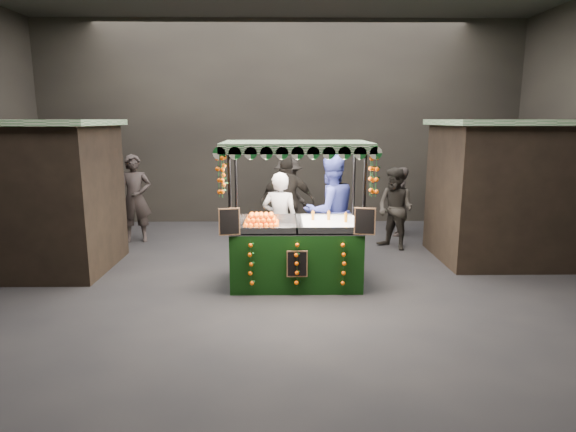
{
  "coord_description": "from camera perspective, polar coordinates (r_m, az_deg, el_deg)",
  "views": [
    {
      "loc": [
        0.02,
        -7.38,
        2.6
      ],
      "look_at": [
        0.14,
        0.66,
        1.0
      ],
      "focal_mm": 30.4,
      "sensor_mm": 36.0,
      "label": 1
    }
  ],
  "objects": [
    {
      "name": "shopper_3",
      "position": [
        11.2,
        0.01,
        2.35
      ],
      "size": [
        1.23,
        1.27,
        1.74
      ],
      "rotation": [
        0.0,
        0.0,
        0.84
      ],
      "color": "black",
      "rests_on": "ground"
    },
    {
      "name": "shopper_1",
      "position": [
        10.07,
        12.44,
        0.83
      ],
      "size": [
        1.0,
        1.02,
        1.66
      ],
      "rotation": [
        0.0,
        0.0,
        -0.86
      ],
      "color": "black",
      "rests_on": "ground"
    },
    {
      "name": "market_hall",
      "position": [
        7.42,
        -1.05,
        17.28
      ],
      "size": [
        12.1,
        10.1,
        5.05
      ],
      "color": "black",
      "rests_on": "ground"
    },
    {
      "name": "neighbour_stall_right",
      "position": [
        9.99,
        25.2,
        2.73
      ],
      "size": [
        3.0,
        2.2,
        2.6
      ],
      "color": "black",
      "rests_on": "ground"
    },
    {
      "name": "shopper_2",
      "position": [
        9.92,
        -0.07,
        1.64
      ],
      "size": [
        1.12,
        0.5,
        1.89
      ],
      "rotation": [
        0.0,
        0.0,
        3.18
      ],
      "color": "black",
      "rests_on": "ground"
    },
    {
      "name": "shopper_7",
      "position": [
        11.34,
        19.98,
        1.19
      ],
      "size": [
        1.12,
        1.01,
        1.51
      ],
      "rotation": [
        0.0,
        0.0,
        -0.59
      ],
      "color": "#2D2824",
      "rests_on": "ground"
    },
    {
      "name": "juice_stall",
      "position": [
        7.71,
        1.0,
        -3.01
      ],
      "size": [
        2.34,
        1.38,
        2.27
      ],
      "color": "black",
      "rests_on": "ground"
    },
    {
      "name": "vendor_blue",
      "position": [
        8.56,
        4.96,
        0.47
      ],
      "size": [
        1.2,
        1.08,
        2.02
      ],
      "rotation": [
        0.0,
        0.0,
        3.54
      ],
      "color": "navy",
      "rests_on": "ground"
    },
    {
      "name": "vendor_grey",
      "position": [
        8.45,
        -0.94,
        -0.64
      ],
      "size": [
        0.7,
        0.53,
        1.72
      ],
      "rotation": [
        0.0,
        0.0,
        2.93
      ],
      "color": "gray",
      "rests_on": "ground"
    },
    {
      "name": "shopper_6",
      "position": [
        11.3,
        12.88,
        1.65
      ],
      "size": [
        0.5,
        0.64,
        1.55
      ],
      "rotation": [
        0.0,
        0.0,
        -1.81
      ],
      "color": "black",
      "rests_on": "ground"
    },
    {
      "name": "shopper_0",
      "position": [
        10.93,
        -17.45,
        1.97
      ],
      "size": [
        0.76,
        0.58,
        1.88
      ],
      "rotation": [
        0.0,
        0.0,
        0.2
      ],
      "color": "#2E2625",
      "rests_on": "ground"
    },
    {
      "name": "ground",
      "position": [
        7.83,
        -0.96,
        -8.17
      ],
      "size": [
        12.0,
        12.0,
        0.0
      ],
      "primitive_type": "plane",
      "color": "black",
      "rests_on": "ground"
    },
    {
      "name": "neighbour_stall_left",
      "position": [
        9.56,
        -28.39,
        2.11
      ],
      "size": [
        3.0,
        2.2,
        2.6
      ],
      "color": "black",
      "rests_on": "ground"
    },
    {
      "name": "shopper_4",
      "position": [
        11.59,
        -23.81,
        2.18
      ],
      "size": [
        1.04,
        0.77,
        1.94
      ],
      "rotation": [
        0.0,
        0.0,
        3.31
      ],
      "color": "black",
      "rests_on": "ground"
    },
    {
      "name": "shopper_5",
      "position": [
        11.61,
        21.88,
        2.15
      ],
      "size": [
        1.3,
        1.78,
        1.86
      ],
      "rotation": [
        0.0,
        0.0,
        2.06
      ],
      "color": "black",
      "rests_on": "ground"
    }
  ]
}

